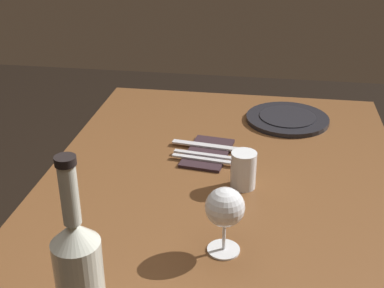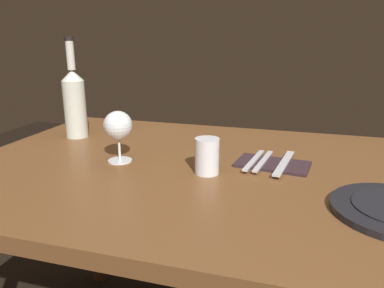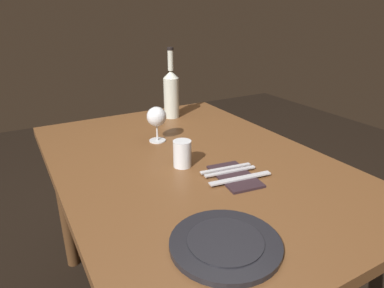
% 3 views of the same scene
% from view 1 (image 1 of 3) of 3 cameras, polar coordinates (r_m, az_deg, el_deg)
% --- Properties ---
extents(dining_table, '(1.30, 0.90, 0.74)m').
position_cam_1_polar(dining_table, '(1.30, 3.13, -8.49)').
color(dining_table, brown).
rests_on(dining_table, ground).
extents(wine_glass_left, '(0.08, 0.08, 0.14)m').
position_cam_1_polar(wine_glass_left, '(1.00, 3.64, -7.14)').
color(wine_glass_left, white).
rests_on(wine_glass_left, dining_table).
extents(wine_bottle, '(0.07, 0.07, 0.33)m').
position_cam_1_polar(wine_bottle, '(0.82, -12.23, -14.40)').
color(wine_bottle, silver).
rests_on(wine_bottle, dining_table).
extents(water_tumbler, '(0.06, 0.06, 0.09)m').
position_cam_1_polar(water_tumbler, '(1.25, 5.67, -3.03)').
color(water_tumbler, white).
rests_on(water_tumbler, dining_table).
extents(dinner_plate, '(0.26, 0.26, 0.02)m').
position_cam_1_polar(dinner_plate, '(1.64, 10.46, 2.76)').
color(dinner_plate, black).
rests_on(dinner_plate, dining_table).
extents(folded_napkin, '(0.20, 0.13, 0.01)m').
position_cam_1_polar(folded_napkin, '(1.41, 1.73, -0.98)').
color(folded_napkin, '#2D1E23').
rests_on(folded_napkin, dining_table).
extents(fork_inner, '(0.04, 0.18, 0.00)m').
position_cam_1_polar(fork_inner, '(1.38, 1.60, -1.21)').
color(fork_inner, silver).
rests_on(fork_inner, folded_napkin).
extents(fork_outer, '(0.04, 0.18, 0.00)m').
position_cam_1_polar(fork_outer, '(1.36, 1.46, -1.69)').
color(fork_outer, silver).
rests_on(fork_outer, folded_napkin).
extents(table_knife, '(0.05, 0.21, 0.00)m').
position_cam_1_polar(table_knife, '(1.43, 1.89, -0.20)').
color(table_knife, silver).
rests_on(table_knife, folded_napkin).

